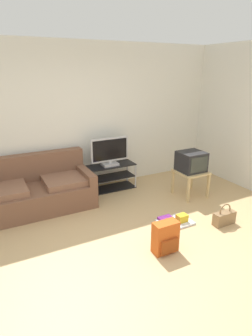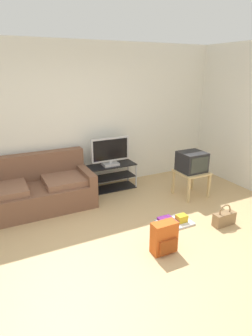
% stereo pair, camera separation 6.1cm
% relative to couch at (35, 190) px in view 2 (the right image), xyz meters
% --- Properties ---
extents(ground_plane, '(9.00, 9.80, 0.02)m').
position_rel_couch_xyz_m(ground_plane, '(0.81, -1.95, -0.32)').
color(ground_plane, tan).
extents(wall_back, '(9.00, 0.10, 2.70)m').
position_rel_couch_xyz_m(wall_back, '(0.81, 0.50, 1.04)').
color(wall_back, silver).
rests_on(wall_back, ground_plane).
extents(couch, '(1.85, 0.90, 0.86)m').
position_rel_couch_xyz_m(couch, '(0.00, 0.00, 0.00)').
color(couch, brown).
rests_on(couch, ground_plane).
extents(tv_stand, '(0.98, 0.38, 0.49)m').
position_rel_couch_xyz_m(tv_stand, '(1.42, 0.14, -0.06)').
color(tv_stand, black).
rests_on(tv_stand, ground_plane).
extents(flat_tv, '(0.74, 0.22, 0.54)m').
position_rel_couch_xyz_m(flat_tv, '(1.42, 0.12, 0.45)').
color(flat_tv, '#B2B2B7').
rests_on(flat_tv, tv_stand).
extents(side_table, '(0.51, 0.51, 0.48)m').
position_rel_couch_xyz_m(side_table, '(2.62, -0.81, 0.09)').
color(side_table, tan).
rests_on(side_table, ground_plane).
extents(crt_tv, '(0.45, 0.42, 0.35)m').
position_rel_couch_xyz_m(crt_tv, '(2.62, -0.79, 0.34)').
color(crt_tv, '#232326').
rests_on(crt_tv, side_table).
extents(backpack, '(0.33, 0.24, 0.42)m').
position_rel_couch_xyz_m(backpack, '(1.22, -2.02, -0.11)').
color(backpack, '#CC561E').
rests_on(backpack, ground_plane).
extents(handbag, '(0.35, 0.13, 0.34)m').
position_rel_couch_xyz_m(handbag, '(2.40, -1.87, -0.20)').
color(handbag, olive).
rests_on(handbag, ground_plane).
extents(floor_tray, '(0.50, 0.37, 0.14)m').
position_rel_couch_xyz_m(floor_tray, '(1.76, -1.51, -0.27)').
color(floor_tray, silver).
rests_on(floor_tray, ground_plane).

